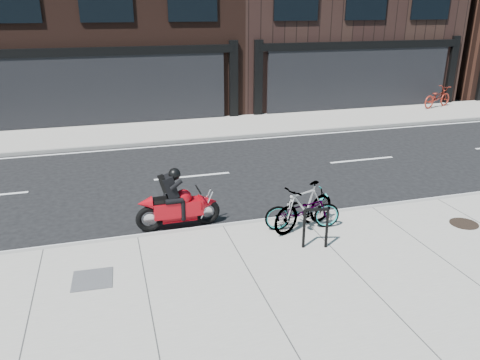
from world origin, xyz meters
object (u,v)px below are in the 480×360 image
object	(u,v)px
bike_rack	(316,225)
utility_grate	(92,279)
bicycle_rear	(304,206)
bicycle_front	(302,210)
manhole_cover	(464,224)
bicycle_far	(437,97)
motorcycle	(182,203)

from	to	relation	value
bike_rack	utility_grate	world-z (taller)	bike_rack
bicycle_rear	utility_grate	size ratio (longest dim) A/B	2.46
utility_grate	bicycle_rear	bearing A→B (deg)	11.08
bicycle_front	manhole_cover	xyz separation A→B (m)	(3.84, -0.87, -0.46)
manhole_cover	utility_grate	bearing A→B (deg)	-179.59
bike_rack	utility_grate	size ratio (longest dim) A/B	1.23
bicycle_rear	utility_grate	distance (m)	4.88
bicycle_rear	manhole_cover	bearing A→B (deg)	55.66
bike_rack	bicycle_front	bearing A→B (deg)	84.00
utility_grate	bicycle_front	bearing A→B (deg)	11.18
utility_grate	bike_rack	bearing A→B (deg)	0.04
bicycle_front	bicycle_far	size ratio (longest dim) A/B	0.89
motorcycle	manhole_cover	xyz separation A→B (m)	(6.48, -2.00, -0.48)
manhole_cover	motorcycle	bearing A→B (deg)	162.87
motorcycle	manhole_cover	bearing A→B (deg)	-17.99
bike_rack	bicycle_far	xyz separation A→B (m)	(12.35, 12.00, -0.02)
bicycle_rear	bicycle_far	distance (m)	16.49
bike_rack	motorcycle	xyz separation A→B (m)	(-2.54, 2.05, -0.05)
bike_rack	utility_grate	distance (m)	4.65
bicycle_far	utility_grate	distance (m)	20.80
bicycle_far	utility_grate	size ratio (longest dim) A/B	2.67
bicycle_front	manhole_cover	bearing A→B (deg)	-94.62
bicycle_rear	utility_grate	xyz separation A→B (m)	(-4.76, -0.93, -0.55)
bike_rack	bicycle_rear	world-z (taller)	bicycle_rear
bicycle_front	utility_grate	bearing A→B (deg)	109.34
bicycle_far	bicycle_front	bearing A→B (deg)	114.36
motorcycle	utility_grate	size ratio (longest dim) A/B	2.73
motorcycle	manhole_cover	size ratio (longest dim) A/B	3.10
bike_rack	bicycle_far	size ratio (longest dim) A/B	0.46
utility_grate	manhole_cover	bearing A→B (deg)	0.41
bicycle_rear	motorcycle	distance (m)	2.90
bicycle_far	manhole_cover	xyz separation A→B (m)	(-8.41, -11.95, -0.52)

